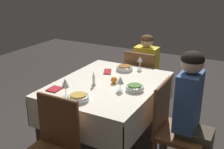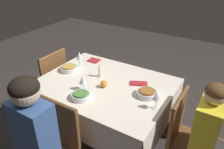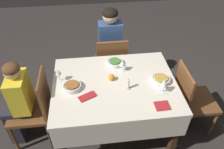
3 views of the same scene
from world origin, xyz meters
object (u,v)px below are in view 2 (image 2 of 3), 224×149
object	(u,v)px
wine_glass_south	(83,81)
napkin_spare_side	(139,84)
orange_fruit	(104,84)
napkin_red_folded	(94,60)
person_child_yellow	(212,140)
candle_centerpiece	(100,72)
dining_table	(105,92)
bowl_east	(147,93)
bowl_west	(69,68)
chair_east	(189,140)
chair_west	(49,81)
wine_glass_west	(79,56)
person_adult_denim	(31,146)
bowl_south	(81,96)
wine_glass_east	(157,97)

from	to	relation	value
wine_glass_south	napkin_spare_side	distance (m)	0.54
orange_fruit	napkin_red_folded	size ratio (longest dim) A/B	0.49
person_child_yellow	candle_centerpiece	xyz separation A→B (m)	(-1.15, 0.12, 0.23)
dining_table	person_child_yellow	bearing A→B (deg)	-1.57
wine_glass_south	bowl_east	world-z (taller)	wine_glass_south
bowl_west	candle_centerpiece	xyz separation A→B (m)	(0.36, 0.06, 0.02)
chair_east	chair_west	world-z (taller)	same
orange_fruit	napkin_spare_side	world-z (taller)	orange_fruit
orange_fruit	napkin_red_folded	world-z (taller)	orange_fruit
dining_table	candle_centerpiece	distance (m)	0.21
chair_west	wine_glass_west	bearing A→B (deg)	108.03
chair_west	napkin_spare_side	size ratio (longest dim) A/B	4.89
person_adult_denim	bowl_west	distance (m)	1.01
chair_east	napkin_red_folded	xyz separation A→B (m)	(-1.26, 0.39, 0.27)
bowl_east	napkin_red_folded	distance (m)	0.89
person_adult_denim	bowl_west	xyz separation A→B (m)	(-0.43, 0.90, 0.11)
napkin_spare_side	person_adult_denim	bearing A→B (deg)	-107.85
wine_glass_south	napkin_red_folded	distance (m)	0.63
orange_fruit	napkin_spare_side	xyz separation A→B (m)	(0.26, 0.22, -0.03)
napkin_spare_side	bowl_south	bearing A→B (deg)	-124.47
person_adult_denim	napkin_spare_side	world-z (taller)	person_adult_denim
wine_glass_east	napkin_red_folded	size ratio (longest dim) A/B	1.10
chair_east	wine_glass_east	bearing A→B (deg)	105.33
chair_west	napkin_spare_side	xyz separation A→B (m)	(1.15, 0.12, 0.27)
chair_east	person_child_yellow	distance (m)	0.19
wine_glass_west	orange_fruit	xyz separation A→B (m)	(0.48, -0.24, -0.09)
chair_west	wine_glass_south	size ratio (longest dim) A/B	6.57
person_child_yellow	wine_glass_south	size ratio (longest dim) A/B	7.86
bowl_west	napkin_spare_side	world-z (taller)	bowl_west
chair_east	person_adult_denim	distance (m)	1.26
person_adult_denim	napkin_spare_side	size ratio (longest dim) A/B	6.59
wine_glass_south	napkin_red_folded	xyz separation A→B (m)	(-0.28, 0.56, -0.09)
orange_fruit	candle_centerpiece	bearing A→B (deg)	135.19
chair_east	candle_centerpiece	world-z (taller)	chair_east
chair_east	napkin_spare_side	xyz separation A→B (m)	(-0.58, 0.19, 0.27)
wine_glass_east	candle_centerpiece	distance (m)	0.72
dining_table	wine_glass_south	bearing A→B (deg)	-118.80
napkin_red_folded	bowl_west	bearing A→B (deg)	-104.55
bowl_west	dining_table	bearing A→B (deg)	-3.06
dining_table	chair_east	bearing A→B (deg)	-1.86
dining_table	wine_glass_east	xyz separation A→B (m)	(0.57, -0.11, 0.21)
wine_glass_south	bowl_west	world-z (taller)	wine_glass_south
napkin_spare_side	candle_centerpiece	bearing A→B (deg)	-169.87
wine_glass_east	wine_glass_west	world-z (taller)	wine_glass_west
wine_glass_south	bowl_east	bearing A→B (deg)	22.09
bowl_south	napkin_red_folded	bearing A→B (deg)	117.27
bowl_south	napkin_spare_side	xyz separation A→B (m)	(0.33, 0.48, -0.02)
chair_west	person_adult_denim	distance (m)	1.25
person_adult_denim	napkin_spare_side	xyz separation A→B (m)	(0.33, 1.04, 0.09)
dining_table	chair_east	xyz separation A→B (m)	(0.86, -0.03, -0.16)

